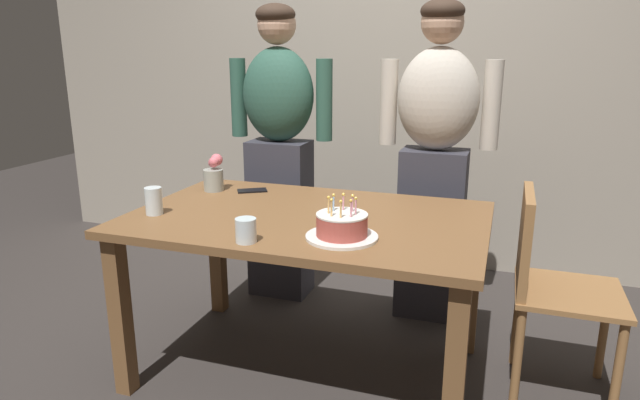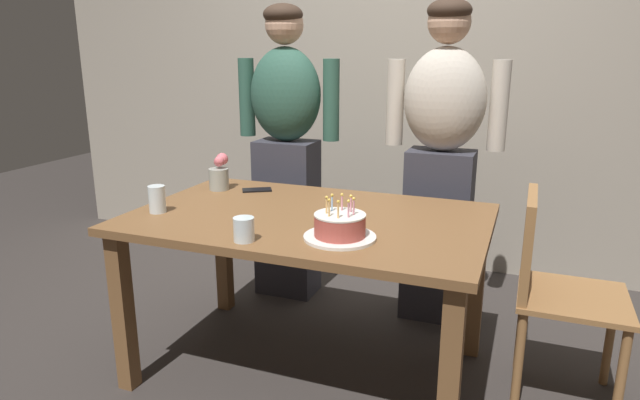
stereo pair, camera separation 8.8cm
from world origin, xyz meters
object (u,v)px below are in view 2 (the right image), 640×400
object	(u,v)px
dining_chair	(550,281)
flower_vase	(219,173)
water_glass_far	(244,229)
birthday_cake	(340,227)
cell_phone	(257,190)
person_man_bearded	(286,149)
water_glass_near	(157,199)
person_woman_cardigan	(441,160)

from	to	relation	value
dining_chair	flower_vase	bearing A→B (deg)	87.22
water_glass_far	flower_vase	xyz separation A→B (m)	(-0.49, 0.65, 0.04)
water_glass_far	birthday_cake	bearing A→B (deg)	25.36
cell_phone	person_man_bearded	distance (m)	0.48
flower_vase	cell_phone	bearing A→B (deg)	12.56
dining_chair	cell_phone	bearing A→B (deg)	85.13
cell_phone	dining_chair	xyz separation A→B (m)	(1.38, -0.12, -0.23)
water_glass_near	person_woman_cardigan	bearing A→B (deg)	41.87
person_man_bearded	person_woman_cardigan	bearing A→B (deg)	-180.00
dining_chair	water_glass_far	bearing A→B (deg)	117.82
birthday_cake	water_glass_far	distance (m)	0.35
water_glass_far	person_man_bearded	bearing A→B (deg)	106.95
flower_vase	person_woman_cardigan	distance (m)	1.14
person_woman_cardigan	cell_phone	bearing A→B (deg)	28.69
flower_vase	person_man_bearded	xyz separation A→B (m)	(0.14, 0.50, 0.05)
water_glass_near	water_glass_far	xyz separation A→B (m)	(0.53, -0.19, -0.01)
flower_vase	dining_chair	world-z (taller)	flower_vase
water_glass_far	cell_phone	distance (m)	0.75
water_glass_near	water_glass_far	bearing A→B (deg)	-20.15
water_glass_near	dining_chair	xyz separation A→B (m)	(1.61, 0.37, -0.28)
birthday_cake	water_glass_far	xyz separation A→B (m)	(-0.32, -0.15, 0.00)
birthday_cake	cell_phone	xyz separation A→B (m)	(-0.63, 0.54, -0.04)
water_glass_far	flower_vase	bearing A→B (deg)	127.29
water_glass_far	person_woman_cardigan	distance (m)	1.26
birthday_cake	cell_phone	bearing A→B (deg)	139.44
birthday_cake	person_woman_cardigan	size ratio (longest dim) A/B	0.16
water_glass_far	cell_phone	size ratio (longest dim) A/B	0.63
flower_vase	person_man_bearded	distance (m)	0.52
birthday_cake	water_glass_near	xyz separation A→B (m)	(-0.85, 0.04, 0.01)
birthday_cake	water_glass_far	world-z (taller)	birthday_cake
cell_phone	dining_chair	world-z (taller)	dining_chair
person_man_bearded	dining_chair	size ratio (longest dim) A/B	1.90
person_woman_cardigan	dining_chair	xyz separation A→B (m)	(0.55, -0.57, -0.36)
water_glass_far	dining_chair	world-z (taller)	dining_chair
water_glass_near	flower_vase	xyz separation A→B (m)	(0.04, 0.45, 0.02)
water_glass_near	cell_phone	distance (m)	0.54
water_glass_far	person_man_bearded	distance (m)	1.20
birthday_cake	person_man_bearded	size ratio (longest dim) A/B	0.16
flower_vase	person_woman_cardigan	world-z (taller)	person_woman_cardigan
water_glass_far	cell_phone	xyz separation A→B (m)	(-0.30, 0.69, -0.04)
cell_phone	person_man_bearded	world-z (taller)	person_man_bearded
flower_vase	birthday_cake	bearing A→B (deg)	-31.30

